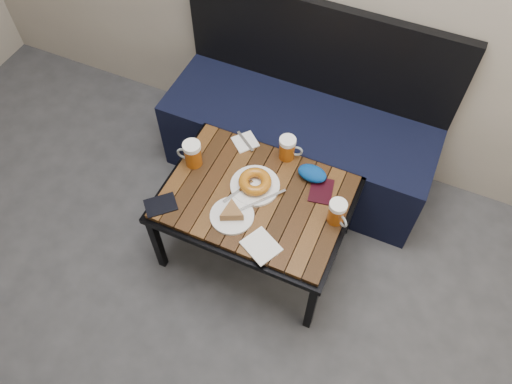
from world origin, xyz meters
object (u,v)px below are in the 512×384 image
at_px(cafe_table, 256,201).
at_px(beer_mug_centre, 288,148).
at_px(plate_bagel, 255,184).
at_px(passport_burgundy, 321,191).
at_px(knit_pouch, 312,173).
at_px(beer_mug_right, 337,212).
at_px(passport_navy, 161,205).
at_px(bench, 299,136).
at_px(beer_mug_left, 192,154).
at_px(plate_pie, 232,214).

bearing_deg(cafe_table, beer_mug_centre, 80.62).
relative_size(cafe_table, plate_bagel, 3.11).
relative_size(cafe_table, passport_burgundy, 6.03).
bearing_deg(knit_pouch, beer_mug_right, -45.03).
xyz_separation_m(beer_mug_right, plate_bagel, (-0.39, 0.02, -0.04)).
distance_m(beer_mug_centre, passport_burgundy, 0.25).
bearing_deg(passport_navy, beer_mug_centre, 96.24).
bearing_deg(bench, beer_mug_right, -56.42).
bearing_deg(plate_bagel, passport_navy, -142.43).
bearing_deg(beer_mug_left, passport_burgundy, -179.95).
bearing_deg(plate_pie, passport_burgundy, 42.72).
distance_m(beer_mug_right, knit_pouch, 0.25).
relative_size(plate_bagel, knit_pouch, 1.99).
bearing_deg(beer_mug_right, knit_pouch, 170.79).
xyz_separation_m(beer_mug_left, beer_mug_centre, (0.38, 0.21, -0.00)).
bearing_deg(passport_navy, beer_mug_right, 64.77).
distance_m(beer_mug_right, passport_burgundy, 0.17).
xyz_separation_m(passport_navy, passport_burgundy, (0.62, 0.36, 0.00)).
bearing_deg(beer_mug_left, cafe_table, 162.93).
bearing_deg(beer_mug_left, passport_navy, 76.93).
distance_m(cafe_table, beer_mug_right, 0.38).
bearing_deg(bench, cafe_table, -90.03).
relative_size(bench, beer_mug_left, 10.62).
relative_size(bench, beer_mug_centre, 11.37).
bearing_deg(beer_mug_right, plate_bagel, -147.01).
xyz_separation_m(beer_mug_right, passport_burgundy, (-0.11, 0.12, -0.06)).
distance_m(cafe_table, plate_bagel, 0.08).
bearing_deg(passport_navy, plate_pie, 60.14).
height_order(plate_bagel, knit_pouch, plate_bagel).
bearing_deg(plate_bagel, cafe_table, -60.49).
distance_m(beer_mug_right, plate_pie, 0.45).
height_order(plate_pie, knit_pouch, knit_pouch).
xyz_separation_m(beer_mug_right, plate_pie, (-0.41, -0.16, -0.04)).
bearing_deg(knit_pouch, plate_pie, -125.59).
distance_m(bench, beer_mug_right, 0.70).
height_order(cafe_table, beer_mug_centre, beer_mug_centre).
xyz_separation_m(beer_mug_right, passport_navy, (-0.72, -0.24, -0.06)).
relative_size(beer_mug_centre, plate_bagel, 0.46).
height_order(plate_pie, passport_navy, plate_pie).
xyz_separation_m(beer_mug_left, plate_bagel, (0.32, -0.01, -0.04)).
relative_size(plate_pie, passport_navy, 1.41).
xyz_separation_m(beer_mug_left, beer_mug_right, (0.70, -0.03, -0.01)).
bearing_deg(bench, knit_pouch, -63.00).
bearing_deg(beer_mug_right, passport_burgundy, 167.76).
relative_size(bench, passport_burgundy, 10.04).
distance_m(plate_bagel, passport_burgundy, 0.30).
xyz_separation_m(cafe_table, passport_burgundy, (0.26, 0.14, 0.05)).
height_order(cafe_table, passport_navy, passport_navy).
distance_m(bench, beer_mug_centre, 0.41).
bearing_deg(bench, plate_pie, -94.06).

